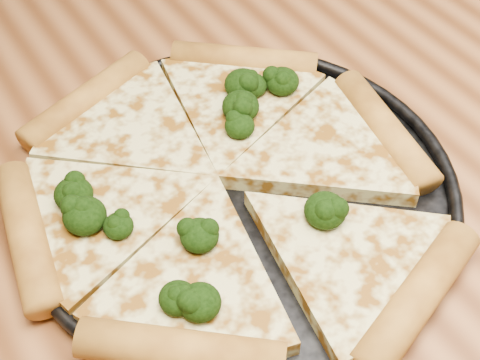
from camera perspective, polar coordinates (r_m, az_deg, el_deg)
dining_table at (r=0.64m, az=6.34°, el=-1.93°), size 1.20×0.90×0.75m
pizza_pan at (r=0.52m, az=0.00°, el=-0.62°), size 0.33×0.33×0.02m
pizza at (r=0.51m, az=-1.44°, el=-0.08°), size 0.33×0.36×0.03m
broccoli_florets at (r=0.50m, az=-2.50°, el=1.09°), size 0.23×0.19×0.02m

